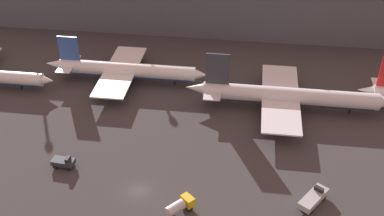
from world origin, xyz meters
name	(u,v)px	position (x,y,z in m)	size (l,w,h in m)	color
ground	(139,191)	(0.00, 0.00, 0.00)	(600.00, 600.00, 0.00)	#383538
airplane_1	(125,70)	(-12.47, 39.72, 3.35)	(43.32, 26.72, 12.05)	white
airplane_2	(287,96)	(28.95, 32.27, 3.59)	(49.28, 30.15, 13.78)	silver
service_vehicle_2	(313,198)	(33.12, 1.09, 1.32)	(6.23, 7.44, 2.79)	#9EA3A8
service_vehicle_4	(64,162)	(-16.81, 4.93, 1.20)	(4.78, 2.68, 2.56)	#282D38
service_vehicle_5	(180,206)	(8.70, -4.44, 1.57)	(5.43, 5.65, 2.68)	gold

